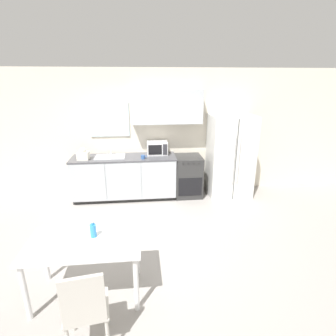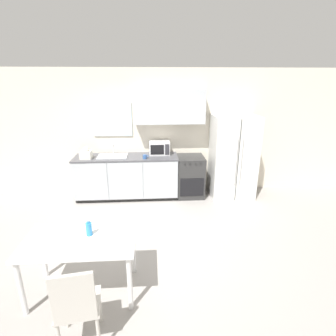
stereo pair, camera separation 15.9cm
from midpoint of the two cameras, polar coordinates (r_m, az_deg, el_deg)
The scene contains 12 objects.
ground_plane at distance 4.39m, azimuth -2.96°, elevation -15.37°, with size 12.00×12.00×0.00m, color gray.
wall_back at distance 5.76m, azimuth -2.97°, elevation 8.40°, with size 12.00×0.38×2.70m.
kitchen_counter at distance 5.72m, azimuth -8.10°, elevation -1.90°, with size 2.17×0.67×0.93m.
oven_range at distance 5.79m, azimuth 5.59°, elevation -1.78°, with size 0.58×0.65×0.89m.
refrigerator at distance 5.82m, azimuth 14.66°, elevation 2.34°, with size 0.91×0.77×1.76m.
kitchen_sink at distance 5.61m, azimuth -11.16°, elevation 2.62°, with size 0.61×0.42×0.23m.
microwave at distance 5.65m, azimuth -1.07°, elevation 4.43°, with size 0.44×0.33×0.28m.
coffee_mug at distance 5.36m, azimuth -4.16°, elevation 2.47°, with size 0.12×0.08×0.08m.
grocery_bag_0 at distance 5.56m, azimuth -16.66°, elevation 3.01°, with size 0.24×0.21×0.25m.
dining_table at distance 3.28m, azimuth -17.18°, elevation -16.16°, with size 1.27×0.72×0.73m.
dining_chair_near at distance 2.76m, azimuth -17.60°, elevation -26.47°, with size 0.45×0.45×0.93m.
drink_bottle at distance 3.23m, azimuth -15.46°, elevation -12.61°, with size 0.07×0.07×0.21m.
Camera 2 is at (0.06, -3.65, 2.45)m, focal length 28.00 mm.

